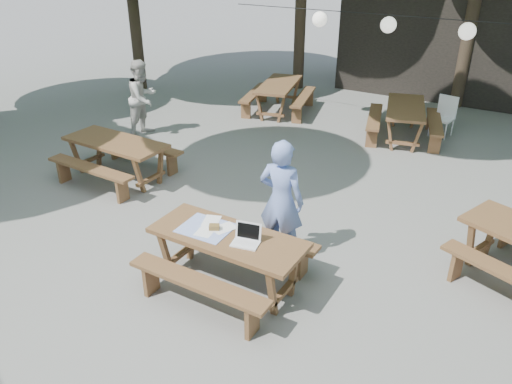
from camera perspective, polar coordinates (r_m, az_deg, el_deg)
The scene contains 12 objects.
ground at distance 7.11m, azimuth -0.52°, elevation -7.82°, with size 80.00×80.00×0.00m, color #61615D.
pavilion at distance 15.91m, azimuth 21.95°, elevation 15.62°, with size 6.00×3.00×2.80m, color black.
main_picnic_table at distance 6.47m, azimuth -3.20°, elevation -7.68°, with size 2.00×1.58×0.75m.
picnic_table_nw at distance 9.66m, azimuth -15.54°, elevation 3.68°, with size 2.02×1.62×0.75m.
picnic_table_far_w at distance 13.09m, azimuth 2.59°, elevation 10.77°, with size 2.00×2.23×0.75m.
picnic_table_far_e at distance 11.73m, azimuth 16.55°, elevation 7.70°, with size 2.03×2.25×0.75m.
woman at distance 6.78m, azimuth 2.91°, elevation -1.00°, with size 0.64×0.42×1.76m, color #7993DC.
second_person at distance 11.66m, azimuth -12.79°, elevation 10.44°, with size 0.83×0.64×1.70m, color beige.
plastic_chair at distance 12.21m, azimuth 20.44°, elevation 7.20°, with size 0.51×0.51×0.90m.
laptop at distance 6.09m, azimuth -1.06°, elevation -5.26°, with size 0.38×0.32×0.24m.
tabletop_clutter at distance 6.42m, azimuth -5.48°, elevation -4.08°, with size 0.69×0.63×0.08m.
paper_lanterns at distance 11.56m, azimuth 14.97°, elevation 17.99°, with size 9.00×0.34×0.38m.
Camera 1 is at (3.03, -4.98, 4.08)m, focal length 35.00 mm.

